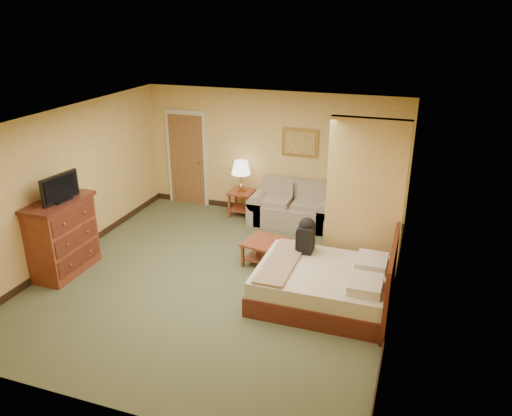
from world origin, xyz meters
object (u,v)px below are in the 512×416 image
at_px(coffee_table, 265,247).
at_px(dresser, 62,236).
at_px(loveseat, 293,211).
at_px(bed, 327,284).

bearing_deg(coffee_table, dresser, -156.32).
xyz_separation_m(loveseat, coffee_table, (-0.01, -1.82, 0.02)).
distance_m(loveseat, coffee_table, 1.82).
bearing_deg(loveseat, bed, -65.10).
bearing_deg(loveseat, dresser, -134.06).
bearing_deg(dresser, loveseat, 45.94).
bearing_deg(coffee_table, loveseat, 89.84).
xyz_separation_m(loveseat, dresser, (-3.05, -3.16, 0.36)).
xyz_separation_m(coffee_table, bed, (1.25, -0.85, -0.01)).
distance_m(loveseat, bed, 2.95).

